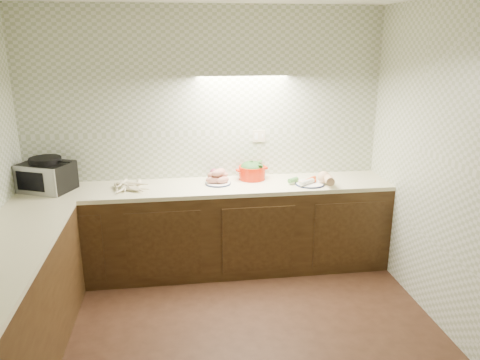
{
  "coord_description": "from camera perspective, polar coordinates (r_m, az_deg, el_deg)",
  "views": [
    {
      "loc": [
        -0.29,
        -2.87,
        2.29
      ],
      "look_at": [
        0.28,
        1.25,
        1.02
      ],
      "focal_mm": 35.0,
      "sensor_mm": 36.0,
      "label": 1
    }
  ],
  "objects": [
    {
      "name": "onion_bowl",
      "position": [
        4.73,
        -3.02,
        0.48
      ],
      "size": [
        0.16,
        0.16,
        0.13
      ],
      "color": "black",
      "rests_on": "counter"
    },
    {
      "name": "room",
      "position": [
        2.96,
        -2.0,
        4.04
      ],
      "size": [
        3.6,
        3.6,
        2.6
      ],
      "color": "black",
      "rests_on": "ground"
    },
    {
      "name": "veg_plate",
      "position": [
        4.67,
        9.24,
        0.04
      ],
      "size": [
        0.45,
        0.3,
        0.13
      ],
      "rotation": [
        0.0,
        0.0,
        -0.25
      ],
      "color": "#11193D",
      "rests_on": "counter"
    },
    {
      "name": "dutch_oven",
      "position": [
        4.77,
        1.47,
        1.18
      ],
      "size": [
        0.34,
        0.33,
        0.19
      ],
      "rotation": [
        0.0,
        0.0,
        0.23
      ],
      "color": "red",
      "rests_on": "counter"
    },
    {
      "name": "toaster_oven",
      "position": [
        4.76,
        -22.52,
        0.54
      ],
      "size": [
        0.55,
        0.5,
        0.32
      ],
      "rotation": [
        0.0,
        0.0,
        -0.42
      ],
      "color": "black",
      "rests_on": "counter"
    },
    {
      "name": "counter",
      "position": [
        4.02,
        -12.77,
        -10.73
      ],
      "size": [
        3.6,
        3.6,
        0.9
      ],
      "color": "black",
      "rests_on": "ground"
    },
    {
      "name": "parsnip_pile",
      "position": [
        4.6,
        -13.4,
        -0.66
      ],
      "size": [
        0.37,
        0.39,
        0.08
      ],
      "color": "beige",
      "rests_on": "counter"
    },
    {
      "name": "sweet_potato_plate",
      "position": [
        4.62,
        -2.7,
        0.24
      ],
      "size": [
        0.25,
        0.25,
        0.15
      ],
      "rotation": [
        0.0,
        0.0,
        -0.01
      ],
      "color": "#11193D",
      "rests_on": "counter"
    }
  ]
}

